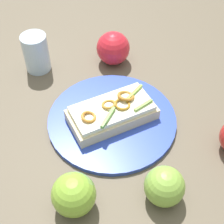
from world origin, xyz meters
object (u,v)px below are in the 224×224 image
object	(u,v)px
sandwich	(112,112)
drinking_glass	(36,53)
apple_0	(74,195)
plate	(112,120)
apple_2	(113,48)
apple_3	(164,186)

from	to	relation	value
sandwich	drinking_glass	size ratio (longest dim) A/B	2.09
sandwich	apple_0	size ratio (longest dim) A/B	2.56
plate	apple_2	world-z (taller)	apple_2
plate	apple_3	xyz separation A→B (m)	(0.05, -0.19, 0.03)
apple_0	plate	bearing A→B (deg)	60.01
apple_3	apple_0	bearing A→B (deg)	174.64
sandwich	apple_2	bearing A→B (deg)	-117.06
apple_0	drinking_glass	xyz separation A→B (m)	(-0.04, 0.39, 0.01)
drinking_glass	sandwich	bearing A→B (deg)	-55.50
plate	apple_2	distance (m)	0.21
sandwich	drinking_glass	xyz separation A→B (m)	(-0.15, 0.21, 0.02)
apple_2	drinking_glass	xyz separation A→B (m)	(-0.19, 0.01, 0.01)
plate	sandwich	bearing A→B (deg)	7.57
apple_3	drinking_glass	xyz separation A→B (m)	(-0.20, 0.41, 0.01)
apple_3	plate	bearing A→B (deg)	105.31
plate	drinking_glass	xyz separation A→B (m)	(-0.14, 0.21, 0.04)
sandwich	drinking_glass	bearing A→B (deg)	-70.23
apple_0	drinking_glass	bearing A→B (deg)	95.96
apple_2	apple_0	bearing A→B (deg)	-111.30
sandwich	apple_3	bearing A→B (deg)	90.44
apple_3	drinking_glass	world-z (taller)	drinking_glass
apple_2	drinking_glass	world-z (taller)	drinking_glass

